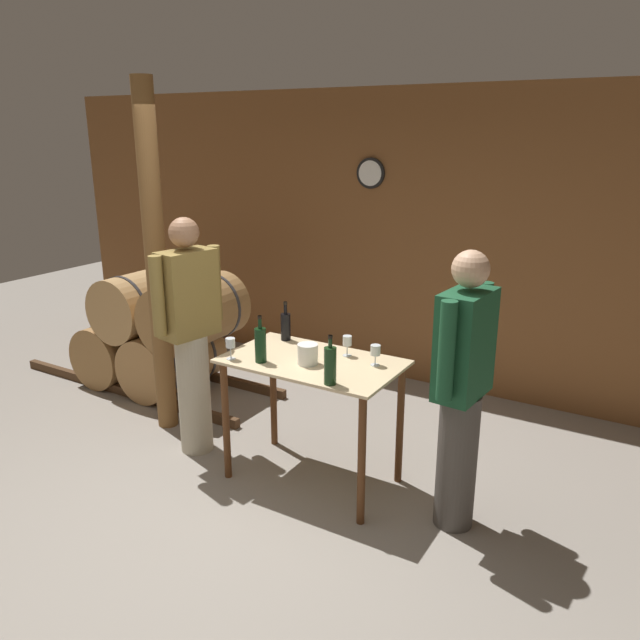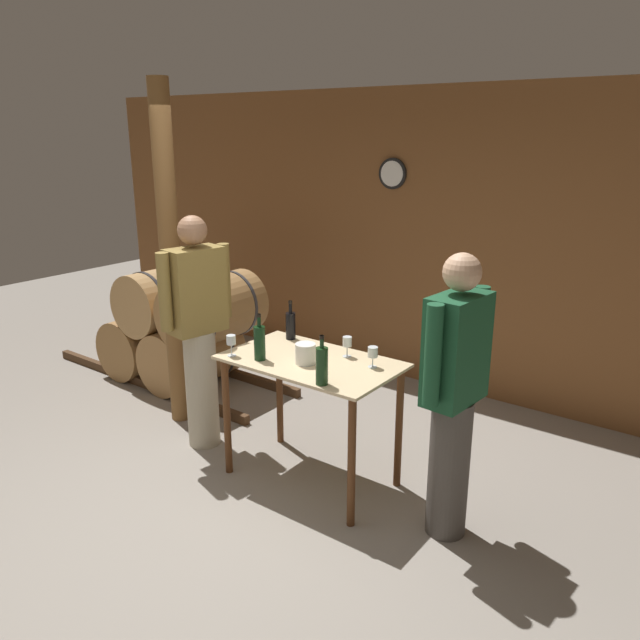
{
  "view_description": "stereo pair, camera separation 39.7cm",
  "coord_description": "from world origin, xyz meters",
  "px_view_note": "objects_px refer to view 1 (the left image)",
  "views": [
    {
      "loc": [
        2.24,
        -2.5,
        2.34
      ],
      "look_at": [
        0.23,
        0.86,
        1.13
      ],
      "focal_mm": 35.0,
      "sensor_mm": 36.0,
      "label": 1
    },
    {
      "loc": [
        2.57,
        -2.28,
        2.34
      ],
      "look_at": [
        0.23,
        0.86,
        1.13
      ],
      "focal_mm": 35.0,
      "sensor_mm": 36.0,
      "label": 2
    }
  ],
  "objects_px": {
    "wine_glass_near_right": "(375,351)",
    "person_host": "(190,332)",
    "wine_bottle_center": "(330,365)",
    "wine_glass_near_center": "(347,342)",
    "wooden_post": "(156,264)",
    "wine_bottle_far_left": "(286,326)",
    "person_visitor_with_scarf": "(462,387)",
    "wine_bottle_left": "(260,344)",
    "ice_bucket": "(308,354)",
    "wine_glass_near_left": "(230,344)"
  },
  "relations": [
    {
      "from": "wooden_post",
      "to": "ice_bucket",
      "type": "distance_m",
      "value": 1.54
    },
    {
      "from": "wine_bottle_far_left",
      "to": "person_visitor_with_scarf",
      "type": "bearing_deg",
      "value": -9.75
    },
    {
      "from": "wine_bottle_center",
      "to": "wine_glass_near_left",
      "type": "relative_size",
      "value": 2.11
    },
    {
      "from": "wine_glass_near_right",
      "to": "wine_bottle_center",
      "type": "bearing_deg",
      "value": -102.8
    },
    {
      "from": "ice_bucket",
      "to": "wooden_post",
      "type": "bearing_deg",
      "value": 173.32
    },
    {
      "from": "wooden_post",
      "to": "wine_glass_near_center",
      "type": "bearing_deg",
      "value": 3.27
    },
    {
      "from": "wine_glass_near_left",
      "to": "wine_glass_near_right",
      "type": "relative_size",
      "value": 1.06
    },
    {
      "from": "wooden_post",
      "to": "person_visitor_with_scarf",
      "type": "xyz_separation_m",
      "value": [
        2.47,
        -0.08,
        -0.44
      ]
    },
    {
      "from": "wine_glass_near_center",
      "to": "wine_glass_near_right",
      "type": "height_order",
      "value": "wine_glass_near_center"
    },
    {
      "from": "wine_bottle_far_left",
      "to": "person_host",
      "type": "distance_m",
      "value": 0.69
    },
    {
      "from": "wine_bottle_far_left",
      "to": "wine_bottle_left",
      "type": "xyz_separation_m",
      "value": [
        0.11,
        -0.45,
        0.01
      ]
    },
    {
      "from": "wooden_post",
      "to": "wine_bottle_center",
      "type": "xyz_separation_m",
      "value": [
        1.76,
        -0.38,
        -0.35
      ]
    },
    {
      "from": "wine_bottle_center",
      "to": "person_host",
      "type": "bearing_deg",
      "value": 171.34
    },
    {
      "from": "wine_glass_near_center",
      "to": "ice_bucket",
      "type": "distance_m",
      "value": 0.3
    },
    {
      "from": "wine_bottle_far_left",
      "to": "wine_bottle_center",
      "type": "distance_m",
      "value": 0.87
    },
    {
      "from": "wine_glass_near_right",
      "to": "person_host",
      "type": "distance_m",
      "value": 1.39
    },
    {
      "from": "wine_bottle_center",
      "to": "ice_bucket",
      "type": "xyz_separation_m",
      "value": [
        -0.29,
        0.21,
        -0.05
      ]
    },
    {
      "from": "wine_bottle_far_left",
      "to": "wooden_post",
      "type": "bearing_deg",
      "value": -171.92
    },
    {
      "from": "wine_bottle_left",
      "to": "wine_glass_near_right",
      "type": "bearing_deg",
      "value": 26.08
    },
    {
      "from": "wine_bottle_left",
      "to": "wine_glass_near_left",
      "type": "relative_size",
      "value": 2.16
    },
    {
      "from": "wine_bottle_left",
      "to": "wine_glass_near_right",
      "type": "relative_size",
      "value": 2.29
    },
    {
      "from": "wine_glass_near_left",
      "to": "person_host",
      "type": "xyz_separation_m",
      "value": [
        -0.5,
        0.17,
        -0.05
      ]
    },
    {
      "from": "wine_glass_near_right",
      "to": "wooden_post",
      "type": "bearing_deg",
      "value": -179.05
    },
    {
      "from": "wine_bottle_far_left",
      "to": "wine_bottle_left",
      "type": "relative_size",
      "value": 0.91
    },
    {
      "from": "ice_bucket",
      "to": "person_host",
      "type": "xyz_separation_m",
      "value": [
        -0.99,
        -0.02,
        -0.01
      ]
    },
    {
      "from": "ice_bucket",
      "to": "wine_bottle_center",
      "type": "bearing_deg",
      "value": -36.19
    },
    {
      "from": "ice_bucket",
      "to": "person_host",
      "type": "distance_m",
      "value": 0.99
    },
    {
      "from": "wine_bottle_left",
      "to": "person_host",
      "type": "relative_size",
      "value": 0.18
    },
    {
      "from": "wine_bottle_left",
      "to": "person_host",
      "type": "distance_m",
      "value": 0.71
    },
    {
      "from": "ice_bucket",
      "to": "wine_glass_near_center",
      "type": "bearing_deg",
      "value": 61.37
    },
    {
      "from": "wine_bottle_center",
      "to": "wine_glass_near_center",
      "type": "xyz_separation_m",
      "value": [
        -0.14,
        0.48,
        -0.02
      ]
    },
    {
      "from": "wine_glass_near_right",
      "to": "person_visitor_with_scarf",
      "type": "xyz_separation_m",
      "value": [
        0.61,
        -0.12,
        -0.07
      ]
    },
    {
      "from": "wine_glass_near_left",
      "to": "wine_glass_near_center",
      "type": "relative_size",
      "value": 1.04
    },
    {
      "from": "wooden_post",
      "to": "wine_bottle_center",
      "type": "bearing_deg",
      "value": -12.29
    },
    {
      "from": "wooden_post",
      "to": "person_visitor_with_scarf",
      "type": "relative_size",
      "value": 1.58
    },
    {
      "from": "wine_bottle_far_left",
      "to": "wine_glass_near_right",
      "type": "height_order",
      "value": "wine_bottle_far_left"
    },
    {
      "from": "wooden_post",
      "to": "wine_bottle_left",
      "type": "relative_size",
      "value": 8.62
    },
    {
      "from": "wooden_post",
      "to": "wine_glass_near_center",
      "type": "xyz_separation_m",
      "value": [
        1.62,
        0.09,
        -0.37
      ]
    },
    {
      "from": "wooden_post",
      "to": "wine_glass_near_right",
      "type": "height_order",
      "value": "wooden_post"
    },
    {
      "from": "wine_bottle_center",
      "to": "wine_bottle_left",
      "type": "bearing_deg",
      "value": 171.23
    },
    {
      "from": "wine_glass_near_left",
      "to": "ice_bucket",
      "type": "xyz_separation_m",
      "value": [
        0.48,
        0.18,
        -0.04
      ]
    },
    {
      "from": "wooden_post",
      "to": "person_visitor_with_scarf",
      "type": "distance_m",
      "value": 2.51
    },
    {
      "from": "wine_bottle_far_left",
      "to": "ice_bucket",
      "type": "relative_size",
      "value": 2.11
    },
    {
      "from": "wine_bottle_far_left",
      "to": "person_host",
      "type": "bearing_deg",
      "value": -150.1
    },
    {
      "from": "wooden_post",
      "to": "wine_glass_near_left",
      "type": "height_order",
      "value": "wooden_post"
    },
    {
      "from": "wooden_post",
      "to": "wine_glass_near_center",
      "type": "distance_m",
      "value": 1.66
    },
    {
      "from": "wine_bottle_far_left",
      "to": "wine_glass_near_left",
      "type": "bearing_deg",
      "value": -100.27
    },
    {
      "from": "person_host",
      "to": "wine_bottle_center",
      "type": "bearing_deg",
      "value": -8.66
    },
    {
      "from": "wooden_post",
      "to": "ice_bucket",
      "type": "xyz_separation_m",
      "value": [
        1.47,
        -0.17,
        -0.4
      ]
    },
    {
      "from": "wine_bottle_left",
      "to": "wine_glass_near_center",
      "type": "distance_m",
      "value": 0.58
    }
  ]
}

